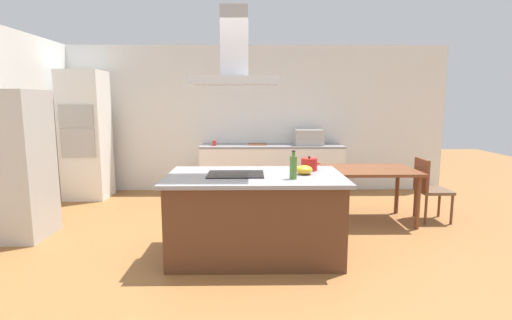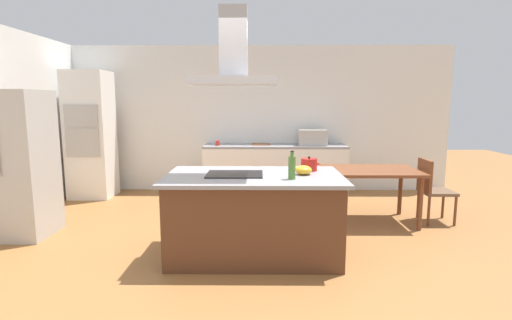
{
  "view_description": "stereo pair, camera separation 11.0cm",
  "coord_description": "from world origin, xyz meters",
  "px_view_note": "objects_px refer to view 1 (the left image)",
  "views": [
    {
      "loc": [
        -0.05,
        -4.11,
        1.68
      ],
      "look_at": [
        0.02,
        0.4,
        1.0
      ],
      "focal_mm": 27.3,
      "sensor_mm": 36.0,
      "label": 1
    },
    {
      "loc": [
        0.06,
        -4.11,
        1.68
      ],
      "look_at": [
        0.02,
        0.4,
        1.0
      ],
      "focal_mm": 27.3,
      "sensor_mm": 36.0,
      "label": 2
    }
  ],
  "objects_px": {
    "mixing_bowl": "(304,170)",
    "dining_table": "(364,175)",
    "olive_oil_bottle": "(293,167)",
    "chair_at_left_end": "(299,186)",
    "wall_oven_stack": "(86,135)",
    "refrigerator": "(11,165)",
    "range_hood": "(235,60)",
    "chair_at_right_end": "(428,185)",
    "cutting_board": "(258,144)",
    "cooktop": "(236,174)",
    "coffee_mug_red": "(214,143)",
    "countertop_microwave": "(309,137)",
    "tea_kettle": "(309,164)"
  },
  "relations": [
    {
      "from": "cooktop",
      "to": "wall_oven_stack",
      "type": "height_order",
      "value": "wall_oven_stack"
    },
    {
      "from": "cooktop",
      "to": "cutting_board",
      "type": "height_order",
      "value": "cutting_board"
    },
    {
      "from": "cutting_board",
      "to": "dining_table",
      "type": "xyz_separation_m",
      "value": [
        1.46,
        -1.72,
        -0.24
      ]
    },
    {
      "from": "tea_kettle",
      "to": "countertop_microwave",
      "type": "distance_m",
      "value": 2.65
    },
    {
      "from": "coffee_mug_red",
      "to": "range_hood",
      "type": "distance_m",
      "value": 3.07
    },
    {
      "from": "chair_at_right_end",
      "to": "cutting_board",
      "type": "bearing_deg",
      "value": 144.15
    },
    {
      "from": "tea_kettle",
      "to": "chair_at_right_end",
      "type": "distance_m",
      "value": 2.12
    },
    {
      "from": "olive_oil_bottle",
      "to": "chair_at_left_end",
      "type": "relative_size",
      "value": 0.33
    },
    {
      "from": "range_hood",
      "to": "chair_at_right_end",
      "type": "bearing_deg",
      "value": 24.47
    },
    {
      "from": "countertop_microwave",
      "to": "chair_at_left_end",
      "type": "relative_size",
      "value": 0.56
    },
    {
      "from": "dining_table",
      "to": "refrigerator",
      "type": "bearing_deg",
      "value": -172.47
    },
    {
      "from": "range_hood",
      "to": "cooktop",
      "type": "bearing_deg",
      "value": 0.0
    },
    {
      "from": "olive_oil_bottle",
      "to": "chair_at_left_end",
      "type": "distance_m",
      "value": 1.55
    },
    {
      "from": "olive_oil_bottle",
      "to": "cutting_board",
      "type": "bearing_deg",
      "value": 95.51
    },
    {
      "from": "countertop_microwave",
      "to": "dining_table",
      "type": "distance_m",
      "value": 1.79
    },
    {
      "from": "mixing_bowl",
      "to": "range_hood",
      "type": "relative_size",
      "value": 0.2
    },
    {
      "from": "wall_oven_stack",
      "to": "chair_at_right_end",
      "type": "bearing_deg",
      "value": -14.97
    },
    {
      "from": "tea_kettle",
      "to": "chair_at_right_end",
      "type": "bearing_deg",
      "value": 27.47
    },
    {
      "from": "cutting_board",
      "to": "refrigerator",
      "type": "xyz_separation_m",
      "value": [
        -3.06,
        -2.31,
        0.0
      ]
    },
    {
      "from": "dining_table",
      "to": "olive_oil_bottle",
      "type": "bearing_deg",
      "value": -128.69
    },
    {
      "from": "mixing_bowl",
      "to": "dining_table",
      "type": "distance_m",
      "value": 1.59
    },
    {
      "from": "chair_at_right_end",
      "to": "cooktop",
      "type": "bearing_deg",
      "value": -155.53
    },
    {
      "from": "mixing_bowl",
      "to": "range_hood",
      "type": "bearing_deg",
      "value": -178.93
    },
    {
      "from": "cooktop",
      "to": "refrigerator",
      "type": "height_order",
      "value": "refrigerator"
    },
    {
      "from": "cutting_board",
      "to": "wall_oven_stack",
      "type": "distance_m",
      "value": 3.0
    },
    {
      "from": "mixing_bowl",
      "to": "cutting_board",
      "type": "relative_size",
      "value": 0.53
    },
    {
      "from": "refrigerator",
      "to": "wall_oven_stack",
      "type": "bearing_deg",
      "value": 87.74
    },
    {
      "from": "olive_oil_bottle",
      "to": "wall_oven_stack",
      "type": "height_order",
      "value": "wall_oven_stack"
    },
    {
      "from": "mixing_bowl",
      "to": "chair_at_left_end",
      "type": "height_order",
      "value": "mixing_bowl"
    },
    {
      "from": "chair_at_right_end",
      "to": "range_hood",
      "type": "xyz_separation_m",
      "value": [
        -2.67,
        -1.21,
        1.59
      ]
    },
    {
      "from": "coffee_mug_red",
      "to": "olive_oil_bottle",
      "type": "bearing_deg",
      "value": -70.4
    },
    {
      "from": "mixing_bowl",
      "to": "cutting_board",
      "type": "height_order",
      "value": "mixing_bowl"
    },
    {
      "from": "olive_oil_bottle",
      "to": "countertop_microwave",
      "type": "xyz_separation_m",
      "value": [
        0.62,
        3.11,
        0.02
      ]
    },
    {
      "from": "mixing_bowl",
      "to": "olive_oil_bottle",
      "type": "bearing_deg",
      "value": -120.83
    },
    {
      "from": "mixing_bowl",
      "to": "range_hood",
      "type": "distance_m",
      "value": 1.37
    },
    {
      "from": "coffee_mug_red",
      "to": "cutting_board",
      "type": "relative_size",
      "value": 0.26
    },
    {
      "from": "coffee_mug_red",
      "to": "chair_at_right_end",
      "type": "relative_size",
      "value": 0.1
    },
    {
      "from": "olive_oil_bottle",
      "to": "dining_table",
      "type": "bearing_deg",
      "value": 51.31
    },
    {
      "from": "refrigerator",
      "to": "chair_at_right_end",
      "type": "relative_size",
      "value": 2.04
    },
    {
      "from": "countertop_microwave",
      "to": "chair_at_left_end",
      "type": "distance_m",
      "value": 1.79
    },
    {
      "from": "cutting_board",
      "to": "chair_at_right_end",
      "type": "bearing_deg",
      "value": -35.85
    },
    {
      "from": "dining_table",
      "to": "range_hood",
      "type": "distance_m",
      "value": 2.57
    },
    {
      "from": "refrigerator",
      "to": "tea_kettle",
      "type": "bearing_deg",
      "value": -5.64
    },
    {
      "from": "range_hood",
      "to": "chair_at_left_end",
      "type": "bearing_deg",
      "value": 55.42
    },
    {
      "from": "coffee_mug_red",
      "to": "wall_oven_stack",
      "type": "height_order",
      "value": "wall_oven_stack"
    },
    {
      "from": "cooktop",
      "to": "refrigerator",
      "type": "bearing_deg",
      "value": 167.48
    },
    {
      "from": "mixing_bowl",
      "to": "dining_table",
      "type": "height_order",
      "value": "mixing_bowl"
    },
    {
      "from": "olive_oil_bottle",
      "to": "refrigerator",
      "type": "height_order",
      "value": "refrigerator"
    },
    {
      "from": "wall_oven_stack",
      "to": "range_hood",
      "type": "distance_m",
      "value": 3.9
    },
    {
      "from": "mixing_bowl",
      "to": "wall_oven_stack",
      "type": "xyz_separation_m",
      "value": [
        -3.43,
        2.63,
        0.15
      ]
    }
  ]
}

